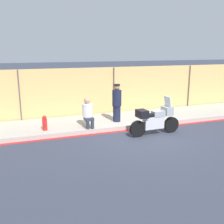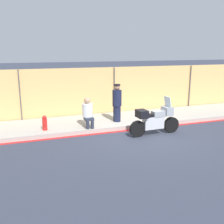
# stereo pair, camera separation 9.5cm
# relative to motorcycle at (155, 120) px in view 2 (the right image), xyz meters

# --- Properties ---
(ground_plane) EXTENTS (120.00, 120.00, 0.00)m
(ground_plane) POSITION_rel_motorcycle_xyz_m (-0.46, -0.22, -0.62)
(ground_plane) COLOR #333847
(sidewalk) EXTENTS (33.78, 2.54, 0.18)m
(sidewalk) POSITION_rel_motorcycle_xyz_m (-0.46, 2.21, -0.53)
(sidewalk) COLOR #ADA89E
(sidewalk) RESTS_ON ground_plane
(curb_paint_stripe) EXTENTS (33.78, 0.18, 0.01)m
(curb_paint_stripe) POSITION_rel_motorcycle_xyz_m (-0.46, 0.85, -0.62)
(curb_paint_stripe) COLOR red
(curb_paint_stripe) RESTS_ON ground_plane
(storefront_fence) EXTENTS (32.09, 0.17, 2.48)m
(storefront_fence) POSITION_rel_motorcycle_xyz_m (-0.46, 3.57, 0.62)
(storefront_fence) COLOR #E5B26B
(storefront_fence) RESTS_ON ground_plane
(motorcycle) EXTENTS (2.21, 0.55, 1.53)m
(motorcycle) POSITION_rel_motorcycle_xyz_m (0.00, 0.00, 0.00)
(motorcycle) COLOR black
(motorcycle) RESTS_ON ground_plane
(officer_standing) EXTENTS (0.41, 0.41, 1.69)m
(officer_standing) POSITION_rel_motorcycle_xyz_m (-0.95, 1.77, 0.42)
(officer_standing) COLOR #191E38
(officer_standing) RESTS_ON sidewalk
(person_seated_on_curb) EXTENTS (0.44, 0.67, 1.25)m
(person_seated_on_curb) POSITION_rel_motorcycle_xyz_m (-2.39, 1.39, 0.24)
(person_seated_on_curb) COLOR #2D3342
(person_seated_on_curb) RESTS_ON sidewalk
(fire_hydrant) EXTENTS (0.19, 0.24, 0.61)m
(fire_hydrant) POSITION_rel_motorcycle_xyz_m (-4.15, 1.50, -0.14)
(fire_hydrant) COLOR red
(fire_hydrant) RESTS_ON sidewalk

